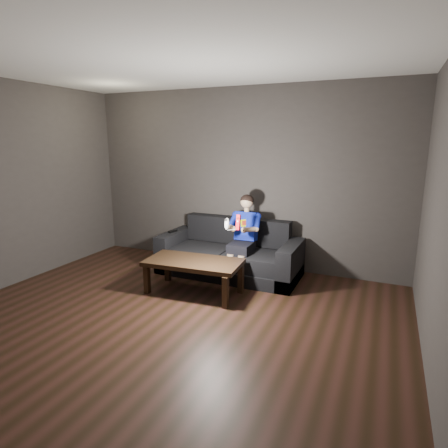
% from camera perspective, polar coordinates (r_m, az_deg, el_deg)
% --- Properties ---
extents(floor, '(5.00, 5.00, 0.00)m').
position_cam_1_polar(floor, '(4.01, -11.43, -16.35)').
color(floor, black).
rests_on(floor, ground).
extents(back_wall, '(5.00, 0.04, 2.70)m').
position_cam_1_polar(back_wall, '(5.75, 2.46, 6.91)').
color(back_wall, '#3B3634').
rests_on(back_wall, ground).
extents(ceiling, '(5.00, 5.00, 0.02)m').
position_cam_1_polar(ceiling, '(3.60, -13.49, 24.77)').
color(ceiling, silver).
rests_on(ceiling, back_wall).
extents(sofa, '(2.03, 0.88, 0.78)m').
position_cam_1_polar(sofa, '(5.50, 0.90, -5.01)').
color(sofa, black).
rests_on(sofa, floor).
extents(child, '(0.45, 0.56, 1.11)m').
position_cam_1_polar(child, '(5.26, 3.03, -0.98)').
color(child, black).
rests_on(child, sofa).
extents(wii_remote_red, '(0.05, 0.07, 0.20)m').
position_cam_1_polar(wii_remote_red, '(4.79, 2.19, 0.27)').
color(wii_remote_red, red).
rests_on(wii_remote_red, child).
extents(nunchuk_white, '(0.08, 0.11, 0.16)m').
position_cam_1_polar(nunchuk_white, '(4.86, 0.44, 0.03)').
color(nunchuk_white, silver).
rests_on(nunchuk_white, child).
extents(wii_remote_black, '(0.07, 0.17, 0.03)m').
position_cam_1_polar(wii_remote_black, '(5.75, -7.79, -1.09)').
color(wii_remote_black, black).
rests_on(wii_remote_black, sofa).
extents(coffee_table, '(1.25, 0.69, 0.44)m').
position_cam_1_polar(coffee_table, '(4.79, -4.64, -6.20)').
color(coffee_table, black).
rests_on(coffee_table, floor).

